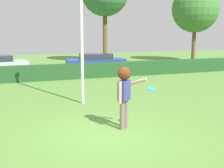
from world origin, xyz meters
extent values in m
plane|color=#5E8E3C|center=(0.00, 0.00, 0.00)|extent=(60.00, 60.00, 0.00)
cylinder|color=#796360|center=(0.63, 0.34, 0.42)|extent=(0.14, 0.14, 0.84)
cylinder|color=#796360|center=(0.47, 0.22, 0.42)|extent=(0.14, 0.14, 0.84)
cube|color=#383A85|center=(0.55, 0.28, 1.13)|extent=(0.44, 0.41, 0.58)
cylinder|color=tan|center=(0.91, 0.20, 1.37)|extent=(0.45, 0.54, 0.30)
cylinder|color=tan|center=(0.36, 0.14, 1.11)|extent=(0.09, 0.09, 0.62)
sphere|color=tan|center=(0.55, 0.28, 1.59)|extent=(0.22, 0.22, 0.22)
sphere|color=#552712|center=(0.55, 0.28, 1.62)|extent=(0.38, 0.38, 0.38)
cylinder|color=#268CE5|center=(1.21, -0.09, 1.20)|extent=(0.24, 0.23, 0.10)
cylinder|color=silver|center=(0.20, 3.66, 3.30)|extent=(0.12, 0.12, 6.61)
cube|color=#214C24|center=(0.00, 9.94, 0.44)|extent=(29.48, 0.90, 0.87)
cylinder|color=black|center=(-1.98, 14.61, 0.30)|extent=(0.61, 0.19, 0.60)
cylinder|color=black|center=(-1.72, 12.93, 0.30)|extent=(0.61, 0.19, 0.60)
cube|color=#263FA5|center=(3.61, 12.98, 0.57)|extent=(4.30, 1.97, 0.55)
cube|color=#2D333D|center=(3.61, 12.98, 1.05)|extent=(2.30, 1.70, 0.40)
cylinder|color=black|center=(5.13, 13.74, 0.30)|extent=(0.61, 0.14, 0.60)
cylinder|color=black|center=(5.02, 12.04, 0.30)|extent=(0.61, 0.14, 0.60)
cylinder|color=black|center=(2.20, 13.92, 0.30)|extent=(0.61, 0.14, 0.60)
cylinder|color=black|center=(2.09, 12.23, 0.30)|extent=(0.61, 0.14, 0.60)
cylinder|color=brown|center=(6.14, 18.26, 2.52)|extent=(0.40, 0.40, 5.03)
cylinder|color=brown|center=(14.40, 16.22, 1.80)|extent=(0.35, 0.35, 3.60)
sphere|color=#3F7635|center=(14.40, 16.22, 4.90)|extent=(4.36, 4.36, 4.36)
camera|label=1|loc=(-2.57, -7.15, 2.76)|focal=46.30mm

